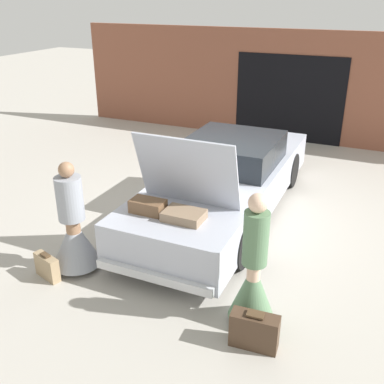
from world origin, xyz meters
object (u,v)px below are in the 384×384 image
person_left (74,233)px  suitcase_beside_left_person (47,267)px  car (226,181)px  person_right (253,279)px  suitcase_beside_right_person (254,331)px

person_left → suitcase_beside_left_person: (-0.21, -0.38, -0.39)m
car → person_right: car is taller
car → person_right: bearing=-64.0°
suitcase_beside_left_person → suitcase_beside_right_person: 2.98m
person_left → suitcase_beside_left_person: size_ratio=3.60×
car → person_right: 2.98m
person_right → suitcase_beside_left_person: person_right is taller
car → suitcase_beside_left_person: car is taller
car → suitcase_beside_right_person: size_ratio=9.82×
person_right → suitcase_beside_left_person: size_ratio=3.76×
car → person_right: size_ratio=3.21×
suitcase_beside_left_person → person_right: bearing=5.7°
person_left → person_right: person_right is taller
person_right → person_left: bearing=99.8°
suitcase_beside_right_person → suitcase_beside_left_person: bearing=177.9°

